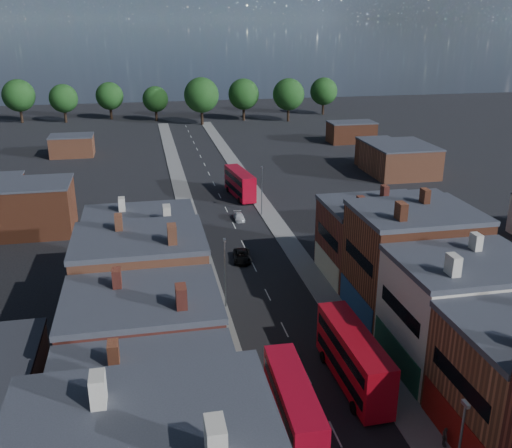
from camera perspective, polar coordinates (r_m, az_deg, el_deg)
name	(u,v)px	position (r m, az deg, el deg)	size (l,w,h in m)	color
pavement_west	(196,242)	(81.81, -6.02, -1.83)	(3.00, 200.00, 0.12)	gray
pavement_east	(284,236)	(83.86, 2.85, -1.19)	(3.00, 200.00, 0.12)	gray
lamp_post_1	(459,448)	(40.55, 19.66, -20.32)	(0.25, 0.70, 8.12)	slate
lamp_post_2	(225,268)	(61.82, -3.11, -4.46)	(0.25, 0.70, 8.12)	slate
lamp_post_3	(262,187)	(91.33, 0.57, 3.68)	(0.25, 0.70, 8.12)	slate
bus_0	(293,407)	(45.24, 3.75, -17.78)	(2.93, 10.87, 4.67)	red
bus_1	(353,357)	(50.96, 9.72, -12.98)	(3.18, 11.77, 5.06)	red
bus_2	(240,183)	(101.72, -1.62, 4.12)	(3.93, 11.28, 4.77)	#9F0719
car_2	(242,256)	(75.23, -1.43, -3.22)	(2.17, 4.71, 1.31)	black
car_3	(239,217)	(90.38, -1.71, 0.73)	(1.50, 3.69, 1.07)	white
ped_1	(228,352)	(54.00, -2.85, -12.69)	(0.95, 0.52, 1.95)	#402119
ped_3	(445,437)	(47.17, 18.37, -19.58)	(0.94, 0.43, 1.61)	#524F46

